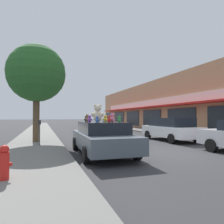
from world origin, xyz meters
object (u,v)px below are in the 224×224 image
Objects in this scene: teddy_bear_red at (109,119)px; teddy_bear_blue at (97,119)px; plush_art_car at (102,137)px; teddy_bear_purple at (90,119)px; parked_car_far_center at (170,128)px; teddy_bear_pink at (112,118)px; fire_hydrant at (4,162)px; teddy_bear_green at (119,119)px; teddy_bear_yellow at (105,119)px; teddy_bear_brown at (87,118)px; parking_meter at (39,129)px; teddy_bear_white at (103,119)px; street_tree at (37,74)px; teddy_bear_black at (86,119)px; teddy_bear_giant at (98,113)px.

teddy_bear_red reaches higher than teddy_bear_blue.
teddy_bear_purple is (-0.64, -0.44, 0.77)m from plush_art_car.
teddy_bear_red is 0.06× the size of parked_car_far_center.
teddy_bear_pink is 0.48× the size of fire_hydrant.
teddy_bear_green is (0.36, -0.17, -0.00)m from teddy_bear_red.
teddy_bear_yellow is 0.77× the size of teddy_bear_pink.
plush_art_car is at bearing 75.90° from teddy_bear_brown.
teddy_bear_purple reaches higher than parked_car_far_center.
fire_hydrant is 5.61m from parking_meter.
teddy_bear_pink is 1.43× the size of teddy_bear_green.
plush_art_car is at bearing 35.78° from teddy_bear_white.
plush_art_car is 16.45× the size of teddy_bear_yellow.
street_tree reaches higher than fire_hydrant.
teddy_bear_yellow reaches higher than teddy_bear_black.
teddy_bear_giant is at bearing -106.60° from teddy_bear_green.
teddy_bear_brown is (-0.82, 1.95, 0.04)m from teddy_bear_green.
teddy_bear_brown reaches higher than teddy_bear_white.
teddy_bear_blue is (-0.64, -1.00, -0.02)m from teddy_bear_yellow.
teddy_bear_yellow is 5.68m from street_tree.
teddy_bear_giant is at bearing -112.19° from teddy_bear_pink.
teddy_bear_pink is 0.07× the size of street_tree.
teddy_bear_blue is (-0.70, -0.26, -0.07)m from teddy_bear_pink.
plush_art_car is 1.18m from teddy_bear_blue.
parked_car_far_center is at bearing 162.42° from teddy_bear_pink.
teddy_bear_brown reaches higher than teddy_bear_yellow.
teddy_bear_brown reaches higher than parked_car_far_center.
plush_art_car is 1.34m from teddy_bear_white.
parked_car_far_center is 5.72× the size of fire_hydrant.
plush_art_car is at bearing 42.97° from fire_hydrant.
teddy_bear_giant is 1.10m from teddy_bear_red.
teddy_bear_black reaches higher than teddy_bear_blue.
street_tree is (-2.10, 4.73, 2.62)m from teddy_bear_purple.
teddy_bear_black is 1.96m from teddy_bear_blue.
teddy_bear_red is 0.46m from teddy_bear_blue.
teddy_bear_yellow is at bearing 43.03° from fire_hydrant.
teddy_bear_pink reaches higher than fire_hydrant.
teddy_bear_brown is 0.08× the size of parked_car_far_center.
teddy_bear_black is 0.20× the size of parking_meter.
teddy_bear_brown is 2.72m from parking_meter.
teddy_bear_brown is at bearing -38.26° from parking_meter.
teddy_bear_pink is at bearing -145.68° from parked_car_far_center.
teddy_bear_giant is (-0.14, 0.18, 1.01)m from plush_art_car.
street_tree is 3.61m from parking_meter.
teddy_bear_giant is at bearing -40.75° from teddy_bear_red.
teddy_bear_yellow reaches higher than teddy_bear_red.
teddy_bear_giant is 3.05× the size of teddy_bear_white.
teddy_bear_white is 0.91× the size of teddy_bear_red.
street_tree is (-2.31, 5.08, 2.64)m from teddy_bear_blue.
parked_car_far_center is (6.14, 3.97, -0.67)m from teddy_bear_blue.
teddy_bear_brown is 4.89m from fire_hydrant.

